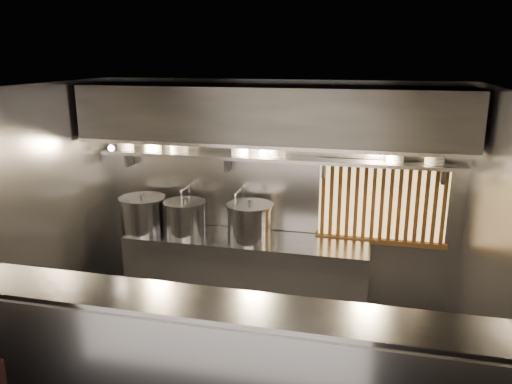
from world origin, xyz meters
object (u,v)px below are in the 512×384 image
at_px(pendant_bulb, 263,153).
at_px(stock_pot_left, 143,214).
at_px(heat_lamp, 109,143).
at_px(stock_pot_right, 250,222).
at_px(stock_pot_mid, 185,218).

bearing_deg(pendant_bulb, stock_pot_left, -176.25).
height_order(pendant_bulb, stock_pot_left, pendant_bulb).
distance_m(pendant_bulb, stock_pot_left, 1.76).
bearing_deg(pendant_bulb, heat_lamp, -169.00).
distance_m(heat_lamp, stock_pot_right, 1.92).
bearing_deg(stock_pot_left, stock_pot_mid, 0.96).
height_order(stock_pot_mid, stock_pot_right, stock_pot_right).
xyz_separation_m(heat_lamp, stock_pot_right, (1.66, 0.24, -0.94)).
xyz_separation_m(pendant_bulb, stock_pot_left, (-1.55, -0.10, -0.84)).
xyz_separation_m(heat_lamp, stock_pot_mid, (0.82, 0.26, -0.95)).
bearing_deg(stock_pot_left, heat_lamp, -135.29).
relative_size(pendant_bulb, stock_pot_left, 0.29).
bearing_deg(stock_pot_mid, pendant_bulb, 5.36).
height_order(stock_pot_left, stock_pot_mid, stock_pot_left).
bearing_deg(stock_pot_right, heat_lamp, -171.65).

